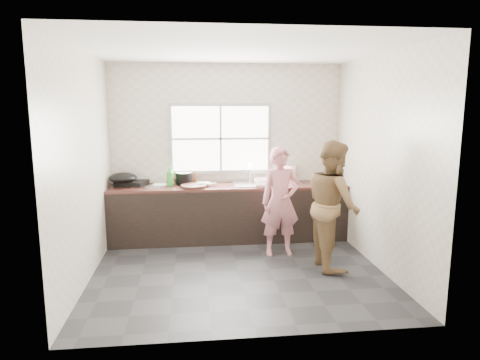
{
  "coord_description": "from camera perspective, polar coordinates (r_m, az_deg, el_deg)",
  "views": [
    {
      "loc": [
        -0.55,
        -5.11,
        2.06
      ],
      "look_at": [
        0.1,
        0.65,
        1.05
      ],
      "focal_mm": 32.0,
      "sensor_mm": 36.0,
      "label": 1
    }
  ],
  "objects": [
    {
      "name": "dish_rack",
      "position": [
        6.87,
        5.98,
        0.93
      ],
      "size": [
        0.42,
        0.35,
        0.27
      ],
      "primitive_type": "cube",
      "rotation": [
        0.0,
        0.0,
        -0.3
      ],
      "color": "white",
      "rests_on": "countertop"
    },
    {
      "name": "person_side",
      "position": [
        5.57,
        12.29,
        -3.2
      ],
      "size": [
        0.64,
        0.81,
        1.64
      ],
      "primitive_type": "imported",
      "rotation": [
        0.0,
        0.0,
        1.6
      ],
      "color": "brown",
      "rests_on": "floor"
    },
    {
      "name": "wall_right",
      "position": [
        5.67,
        18.17,
        2.2
      ],
      "size": [
        0.01,
        3.2,
        2.7
      ],
      "primitive_type": "cube",
      "color": "beige",
      "rests_on": "ground"
    },
    {
      "name": "bowl_mince",
      "position": [
        6.5,
        -4.87,
        -0.56
      ],
      "size": [
        0.24,
        0.24,
        0.05
      ],
      "primitive_type": "imported",
      "rotation": [
        0.0,
        0.0,
        0.23
      ],
      "color": "white",
      "rests_on": "countertop"
    },
    {
      "name": "wok",
      "position": [
        6.62,
        -15.33,
        0.28
      ],
      "size": [
        0.5,
        0.5,
        0.15
      ],
      "primitive_type": "ellipsoid",
      "rotation": [
        0.0,
        0.0,
        0.28
      ],
      "color": "black",
      "rests_on": "burner"
    },
    {
      "name": "bowl_crabs",
      "position": [
        6.64,
        3.01,
        -0.24
      ],
      "size": [
        0.28,
        0.28,
        0.07
      ],
      "primitive_type": "imported",
      "rotation": [
        0.0,
        0.0,
        -0.43
      ],
      "color": "white",
      "rests_on": "countertop"
    },
    {
      "name": "pot_lid_right",
      "position": [
        6.55,
        -10.83,
        -0.8
      ],
      "size": [
        0.31,
        0.31,
        0.01
      ],
      "primitive_type": "cylinder",
      "rotation": [
        0.0,
        0.0,
        -0.25
      ],
      "color": "#B8BAC0",
      "rests_on": "countertop"
    },
    {
      "name": "window_frame",
      "position": [
        6.73,
        -2.61,
        5.53
      ],
      "size": [
        1.6,
        0.05,
        1.1
      ],
      "primitive_type": "cube",
      "color": "#9EA0A5",
      "rests_on": "wall_back"
    },
    {
      "name": "bottle_brown_tall",
      "position": [
        6.72,
        -6.56,
        0.45
      ],
      "size": [
        0.13,
        0.13,
        0.21
      ],
      "primitive_type": "imported",
      "rotation": [
        0.0,
        0.0,
        0.43
      ],
      "color": "#452611",
      "rests_on": "countertop"
    },
    {
      "name": "black_pot",
      "position": [
        6.66,
        -7.49,
        0.22
      ],
      "size": [
        0.31,
        0.31,
        0.18
      ],
      "primitive_type": "cylinder",
      "rotation": [
        0.0,
        0.0,
        -0.27
      ],
      "color": "black",
      "rests_on": "countertop"
    },
    {
      "name": "cabinet",
      "position": [
        6.63,
        -1.49,
        -4.52
      ],
      "size": [
        3.6,
        0.62,
        0.82
      ],
      "primitive_type": "cube",
      "color": "black",
      "rests_on": "floor"
    },
    {
      "name": "bottle_brown_short",
      "position": [
        6.73,
        -8.23,
        0.24
      ],
      "size": [
        0.13,
        0.13,
        0.17
      ],
      "primitive_type": "imported",
      "rotation": [
        0.0,
        0.0,
        -0.01
      ],
      "color": "#431F10",
      "rests_on": "countertop"
    },
    {
      "name": "countertop",
      "position": [
        6.54,
        -1.5,
        -0.87
      ],
      "size": [
        3.6,
        0.64,
        0.04
      ],
      "primitive_type": "cube",
      "color": "#3A1D17",
      "rests_on": "cabinet"
    },
    {
      "name": "wall_front",
      "position": [
        3.62,
        2.46,
        -1.45
      ],
      "size": [
        3.6,
        0.01,
        2.7
      ],
      "primitive_type": "cube",
      "color": "beige",
      "rests_on": "ground"
    },
    {
      "name": "cutting_board",
      "position": [
        6.39,
        -6.18,
        -0.82
      ],
      "size": [
        0.41,
        0.41,
        0.04
      ],
      "primitive_type": "cylinder",
      "rotation": [
        0.0,
        0.0,
        0.07
      ],
      "color": "#331B14",
      "rests_on": "countertop"
    },
    {
      "name": "faucet",
      "position": [
        6.74,
        1.31,
        0.93
      ],
      "size": [
        0.02,
        0.02,
        0.3
      ],
      "primitive_type": "cylinder",
      "color": "silver",
      "rests_on": "countertop"
    },
    {
      "name": "sink",
      "position": [
        6.57,
        1.54,
        -0.59
      ],
      "size": [
        0.55,
        0.45,
        0.02
      ],
      "primitive_type": "cube",
      "color": "silver",
      "rests_on": "countertop"
    },
    {
      "name": "wall_back",
      "position": [
        6.77,
        -1.76,
        3.87
      ],
      "size": [
        3.6,
        0.01,
        2.7
      ],
      "primitive_type": "cube",
      "color": "beige",
      "rests_on": "ground"
    },
    {
      "name": "wall_left",
      "position": [
        5.31,
        -20.05,
        1.59
      ],
      "size": [
        0.01,
        3.2,
        2.7
      ],
      "primitive_type": "cube",
      "color": "silver",
      "rests_on": "ground"
    },
    {
      "name": "woman",
      "position": [
        5.94,
        5.41,
        -3.35
      ],
      "size": [
        0.53,
        0.36,
        1.41
      ],
      "primitive_type": "imported",
      "rotation": [
        0.0,
        0.0,
        0.05
      ],
      "color": "#C6767E",
      "rests_on": "floor"
    },
    {
      "name": "bottle_green",
      "position": [
        6.53,
        -9.3,
        0.48
      ],
      "size": [
        0.14,
        0.14,
        0.29
      ],
      "primitive_type": "imported",
      "rotation": [
        0.0,
        0.0,
        0.22
      ],
      "color": "green",
      "rests_on": "countertop"
    },
    {
      "name": "pot_lid_left",
      "position": [
        6.49,
        -11.63,
        -0.92
      ],
      "size": [
        0.29,
        0.29,
        0.01
      ],
      "primitive_type": "cylinder",
      "rotation": [
        0.0,
        0.0,
        0.14
      ],
      "color": "silver",
      "rests_on": "countertop"
    },
    {
      "name": "bowl_held",
      "position": [
        6.38,
        2.65,
        -0.69
      ],
      "size": [
        0.25,
        0.25,
        0.06
      ],
      "primitive_type": "imported",
      "rotation": [
        0.0,
        0.0,
        0.42
      ],
      "color": "silver",
      "rests_on": "countertop"
    },
    {
      "name": "floor",
      "position": [
        5.54,
        -0.28,
        -12.01
      ],
      "size": [
        3.6,
        3.2,
        0.01
      ],
      "primitive_type": "cube",
      "color": "#262629",
      "rests_on": "ground"
    },
    {
      "name": "burner",
      "position": [
        6.78,
        -14.14,
        -0.34
      ],
      "size": [
        0.53,
        0.53,
        0.06
      ],
      "primitive_type": "cube",
      "rotation": [
        0.0,
        0.0,
        -0.28
      ],
      "color": "black",
      "rests_on": "countertop"
    },
    {
      "name": "cleaver",
      "position": [
        6.46,
        -4.08,
        -0.46
      ],
      "size": [
        0.23,
        0.17,
        0.01
      ],
      "primitive_type": "cube",
      "rotation": [
        0.0,
        0.0,
        0.33
      ],
      "color": "silver",
      "rests_on": "cutting_board"
    },
    {
      "name": "glass_jar",
      "position": [
        6.67,
        -9.33,
        -0.21
      ],
      "size": [
        0.07,
        0.07,
        0.09
      ],
      "primitive_type": "cylinder",
      "rotation": [
        0.0,
        0.0,
        -0.17
      ],
      "color": "white",
      "rests_on": "countertop"
    },
    {
      "name": "plate_food",
      "position": [
        6.65,
        -10.64,
        -0.6
      ],
      "size": [
        0.26,
        0.26,
        0.02
      ],
      "primitive_type": "cylinder",
      "rotation": [
        0.0,
        0.0,
        -0.2
      ],
      "color": "white",
      "rests_on": "countertop"
    },
    {
      "name": "window_glazing",
      "position": [
        6.71,
        -2.59,
        5.52
      ],
      "size": [
        1.5,
        0.01,
        1.0
      ],
      "primitive_type": "cube",
      "color": "white",
      "rests_on": "window_frame"
    },
    {
      "name": "ceiling",
      "position": [
        5.18,
        -0.3,
        17.04
      ],
      "size": [
        3.6,
        3.2,
        0.01
      ],
      "primitive_type": "cube",
      "color": "silver",
      "rests_on": "wall_back"
    }
  ]
}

